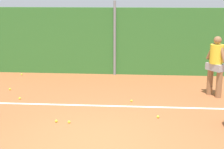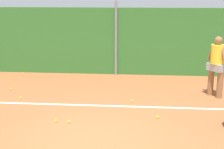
{
  "view_description": "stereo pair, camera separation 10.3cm",
  "coord_description": "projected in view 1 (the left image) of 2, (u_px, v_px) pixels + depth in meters",
  "views": [
    {
      "loc": [
        0.88,
        -6.68,
        3.13
      ],
      "look_at": [
        0.21,
        1.93,
        1.0
      ],
      "focal_mm": 52.97,
      "sensor_mm": 36.0,
      "label": 1
    },
    {
      "loc": [
        0.98,
        -6.67,
        3.13
      ],
      "look_at": [
        0.21,
        1.93,
        1.0
      ],
      "focal_mm": 52.97,
      "sensor_mm": 36.0,
      "label": 2
    }
  ],
  "objects": [
    {
      "name": "ground_plane",
      "position": [
        104.0,
        111.0,
        9.03
      ],
      "size": [
        26.07,
        26.07,
        0.0
      ],
      "primitive_type": "plane",
      "color": "#A85B33"
    },
    {
      "name": "hedge_fence_backdrop",
      "position": [
        115.0,
        41.0,
        12.92
      ],
      "size": [
        16.95,
        0.25,
        2.6
      ],
      "primitive_type": "cube",
      "color": "#33702D",
      "rests_on": "ground_plane"
    },
    {
      "name": "fence_post_center",
      "position": [
        115.0,
        39.0,
        12.72
      ],
      "size": [
        0.1,
        0.1,
        2.86
      ],
      "primitive_type": "cylinder",
      "color": "gray",
      "rests_on": "ground_plane"
    },
    {
      "name": "court_baseline_paint",
      "position": [
        105.0,
        106.0,
        9.43
      ],
      "size": [
        12.38,
        0.1,
        0.01
      ],
      "primitive_type": "cube",
      "color": "white",
      "rests_on": "ground_plane"
    },
    {
      "name": "player_midcourt",
      "position": [
        216.0,
        63.0,
        10.1
      ],
      "size": [
        0.58,
        0.66,
        1.88
      ],
      "rotation": [
        0.0,
        0.0,
        2.2
      ],
      "color": "#8C603D",
      "rests_on": "ground_plane"
    },
    {
      "name": "tennis_ball_0",
      "position": [
        56.0,
        121.0,
        8.22
      ],
      "size": [
        0.07,
        0.07,
        0.07
      ],
      "primitive_type": "sphere",
      "color": "#CCDB33",
      "rests_on": "ground_plane"
    },
    {
      "name": "tennis_ball_2",
      "position": [
        131.0,
        101.0,
        9.77
      ],
      "size": [
        0.07,
        0.07,
        0.07
      ],
      "primitive_type": "sphere",
      "color": "#CCDB33",
      "rests_on": "ground_plane"
    },
    {
      "name": "tennis_ball_5",
      "position": [
        20.0,
        98.0,
        10.01
      ],
      "size": [
        0.07,
        0.07,
        0.07
      ],
      "primitive_type": "sphere",
      "color": "#CCDB33",
      "rests_on": "ground_plane"
    },
    {
      "name": "tennis_ball_6",
      "position": [
        22.0,
        74.0,
        12.96
      ],
      "size": [
        0.07,
        0.07,
        0.07
      ],
      "primitive_type": "sphere",
      "color": "#CCDB33",
      "rests_on": "ground_plane"
    },
    {
      "name": "tennis_ball_7",
      "position": [
        158.0,
        117.0,
        8.51
      ],
      "size": [
        0.07,
        0.07,
        0.07
      ],
      "primitive_type": "sphere",
      "color": "#CCDB33",
      "rests_on": "ground_plane"
    },
    {
      "name": "tennis_ball_8",
      "position": [
        10.0,
        89.0,
        10.96
      ],
      "size": [
        0.07,
        0.07,
        0.07
      ],
      "primitive_type": "sphere",
      "color": "#CCDB33",
      "rests_on": "ground_plane"
    },
    {
      "name": "tennis_ball_12",
      "position": [
        69.0,
        122.0,
        8.17
      ],
      "size": [
        0.07,
        0.07,
        0.07
      ],
      "primitive_type": "sphere",
      "color": "#CCDB33",
      "rests_on": "ground_plane"
    }
  ]
}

